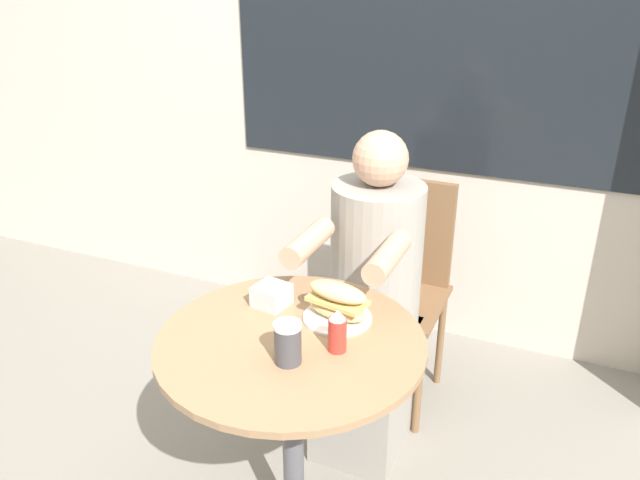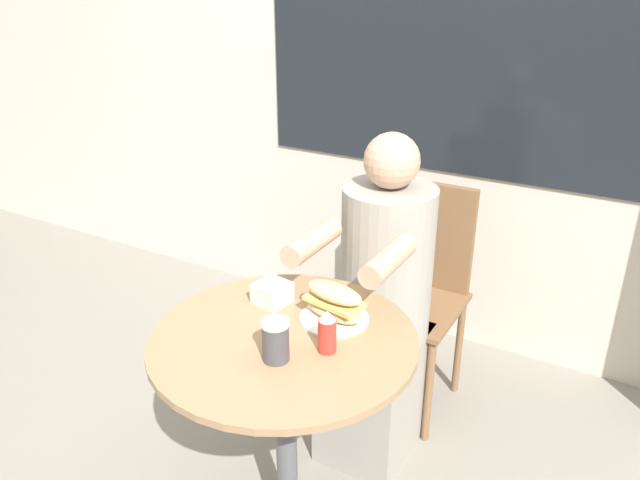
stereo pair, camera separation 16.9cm
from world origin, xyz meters
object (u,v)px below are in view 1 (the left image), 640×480
object	(u,v)px
diner_chair	(400,271)
sandwich_on_plate	(338,304)
seated_diner	(371,318)
condiment_bottle	(338,331)
cafe_table	(292,399)
drink_cup	(288,343)

from	to	relation	value
diner_chair	sandwich_on_plate	size ratio (longest dim) A/B	4.60
diner_chair	seated_diner	bearing A→B (deg)	90.46
condiment_bottle	seated_diner	bearing A→B (deg)	98.82
seated_diner	sandwich_on_plate	world-z (taller)	seated_diner
cafe_table	seated_diner	bearing A→B (deg)	84.63
cafe_table	diner_chair	bearing A→B (deg)	86.66
cafe_table	sandwich_on_plate	xyz separation A→B (m)	(0.08, 0.14, 0.24)
sandwich_on_plate	drink_cup	xyz separation A→B (m)	(-0.04, -0.23, 0.01)
cafe_table	condiment_bottle	world-z (taller)	condiment_bottle
seated_diner	sandwich_on_plate	distance (m)	0.47
sandwich_on_plate	drink_cup	size ratio (longest dim) A/B	1.74
diner_chair	drink_cup	xyz separation A→B (m)	(-0.01, -0.96, 0.26)
condiment_bottle	diner_chair	bearing A→B (deg)	95.23
diner_chair	sandwich_on_plate	bearing A→B (deg)	92.66
condiment_bottle	cafe_table	bearing A→B (deg)	-178.91
diner_chair	drink_cup	distance (m)	0.99
cafe_table	sandwich_on_plate	bearing A→B (deg)	61.41
diner_chair	condiment_bottle	world-z (taller)	diner_chair
drink_cup	condiment_bottle	size ratio (longest dim) A/B	0.94
diner_chair	seated_diner	size ratio (longest dim) A/B	0.76
cafe_table	diner_chair	world-z (taller)	diner_chair
diner_chair	sandwich_on_plate	distance (m)	0.77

